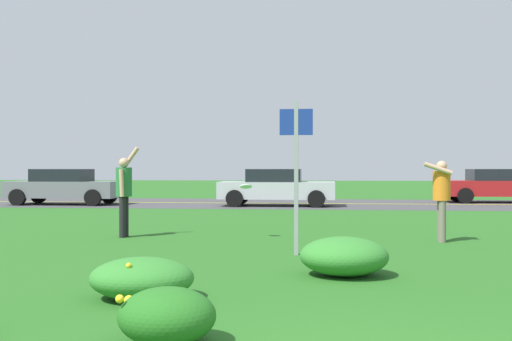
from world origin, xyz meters
TOP-DOWN VIEW (x-y plane):
  - ground_plane at (0.00, 10.75)m, footprint 120.00×120.00m
  - highway_strip at (0.00, 21.51)m, footprint 120.00×7.38m
  - highway_center_stripe at (0.00, 21.51)m, footprint 120.00×0.16m
  - daylily_clump_front_left at (-0.23, 4.84)m, footprint 1.21×1.11m
  - daylily_clump_mid_center at (-2.54, 3.15)m, footprint 1.18×1.00m
  - daylily_clump_mid_left at (-1.82, 1.49)m, footprint 0.82×0.75m
  - sign_post_near_path at (-0.95, 6.72)m, footprint 0.56×0.10m
  - person_thrower_green_shirt at (-4.70, 8.92)m, footprint 0.45×0.49m
  - person_catcher_orange_shirt at (1.86, 8.79)m, footprint 0.55×0.49m
  - frisbee_white at (-2.08, 8.96)m, footprint 0.26×0.25m
  - car_gray_leftmost at (-10.92, 19.85)m, footprint 4.50×2.00m
  - car_silver_center_left at (-2.23, 19.85)m, footprint 4.50×2.00m
  - car_red_center_right at (7.08, 23.17)m, footprint 4.50×2.00m

SIDE VIEW (x-z plane):
  - ground_plane at x=0.00m, z-range 0.00..0.00m
  - highway_strip at x=0.00m, z-range 0.00..0.01m
  - highway_center_stripe at x=0.00m, z-range 0.01..0.01m
  - daylily_clump_mid_center at x=-2.54m, z-range 0.00..0.46m
  - daylily_clump_mid_left at x=-1.82m, z-range 0.00..0.47m
  - daylily_clump_front_left at x=-0.23m, z-range 0.00..0.53m
  - car_gray_leftmost at x=-10.92m, z-range 0.01..1.46m
  - car_silver_center_left at x=-2.23m, z-range 0.01..1.46m
  - car_red_center_right at x=7.08m, z-range 0.01..1.46m
  - person_catcher_orange_shirt at x=1.86m, z-range 0.16..1.78m
  - person_thrower_green_shirt at x=-4.70m, z-range 0.05..1.99m
  - frisbee_white at x=-2.08m, z-range 1.03..1.15m
  - sign_post_near_path at x=-0.95m, z-range 0.27..2.87m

